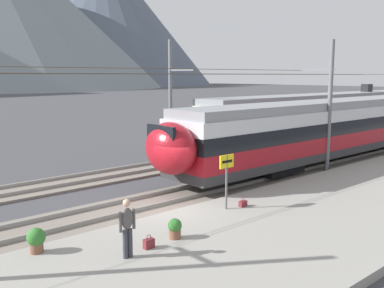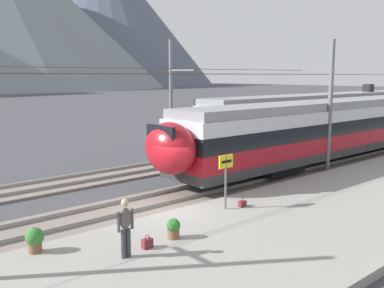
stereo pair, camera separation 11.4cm
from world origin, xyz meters
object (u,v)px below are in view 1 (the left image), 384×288
(train_near_platform, at_px, (362,122))
(platform_sign, at_px, (227,169))
(potted_plant_by_shelter, at_px, (36,239))
(handbag_beside_passenger, at_px, (149,243))
(potted_plant_platform_edge, at_px, (175,228))
(catenary_mast_mid, at_px, (328,104))
(passenger_walking, at_px, (127,225))
(catenary_mast_far_side, at_px, (172,97))
(train_far_track, at_px, (335,112))
(handbag_near_sign, at_px, (243,203))

(train_near_platform, relative_size, platform_sign, 16.45)
(platform_sign, distance_m, potted_plant_by_shelter, 7.21)
(handbag_beside_passenger, bearing_deg, train_near_platform, 11.74)
(potted_plant_by_shelter, bearing_deg, handbag_beside_passenger, -35.62)
(handbag_beside_passenger, distance_m, potted_plant_platform_edge, 1.10)
(catenary_mast_mid, bearing_deg, platform_sign, -169.70)
(passenger_walking, height_order, potted_plant_by_shelter, passenger_walking)
(catenary_mast_far_side, relative_size, handbag_beside_passenger, 99.13)
(train_far_track, bearing_deg, catenary_mast_far_side, 173.14)
(train_near_platform, relative_size, handbag_near_sign, 97.68)
(handbag_near_sign, height_order, potted_plant_platform_edge, potted_plant_platform_edge)
(train_far_track, relative_size, catenary_mast_mid, 0.80)
(passenger_walking, distance_m, potted_plant_platform_edge, 2.02)
(train_near_platform, distance_m, catenary_mast_mid, 6.89)
(catenary_mast_mid, xyz_separation_m, handbag_beside_passenger, (-14.18, -2.95, -3.34))
(train_near_platform, height_order, catenary_mast_mid, catenary_mast_mid)
(train_near_platform, distance_m, platform_sign, 16.57)
(catenary_mast_far_side, xyz_separation_m, handbag_beside_passenger, (-10.47, -11.89, -3.51))
(catenary_mast_far_side, relative_size, potted_plant_by_shelter, 56.15)
(train_far_track, bearing_deg, handbag_beside_passenger, -159.66)
(handbag_near_sign, bearing_deg, catenary_mast_mid, 12.44)
(platform_sign, relative_size, potted_plant_by_shelter, 2.86)
(train_near_platform, height_order, potted_plant_platform_edge, train_near_platform)
(catenary_mast_mid, distance_m, handbag_near_sign, 9.80)
(passenger_walking, relative_size, handbag_beside_passenger, 4.07)
(catenary_mast_mid, relative_size, potted_plant_platform_edge, 64.79)
(handbag_beside_passenger, bearing_deg, handbag_near_sign, 10.59)
(passenger_walking, bearing_deg, handbag_beside_passenger, 10.25)
(train_far_track, xyz_separation_m, platform_sign, (-22.28, -8.73, -0.39))
(catenary_mast_far_side, relative_size, passenger_walking, 24.37)
(train_near_platform, bearing_deg, platform_sign, -169.14)
(catenary_mast_far_side, bearing_deg, passenger_walking, -133.18)
(passenger_walking, distance_m, handbag_beside_passenger, 1.16)
(train_near_platform, bearing_deg, passenger_walking, -168.32)
(catenary_mast_far_side, distance_m, handbag_beside_passenger, 16.22)
(train_far_track, xyz_separation_m, potted_plant_platform_edge, (-25.69, -9.81, -1.58))
(train_near_platform, height_order, train_far_track, same)
(train_near_platform, height_order, handbag_beside_passenger, train_near_platform)
(train_near_platform, bearing_deg, potted_plant_platform_edge, -167.94)
(catenary_mast_mid, relative_size, passenger_walking, 24.37)
(catenary_mast_mid, distance_m, passenger_walking, 15.54)
(train_far_track, bearing_deg, potted_plant_by_shelter, -164.66)
(potted_plant_platform_edge, bearing_deg, potted_plant_by_shelter, 154.52)
(handbag_near_sign, distance_m, potted_plant_by_shelter, 7.86)
(platform_sign, bearing_deg, potted_plant_by_shelter, 174.55)
(platform_sign, distance_m, passenger_walking, 5.51)
(catenary_mast_far_side, height_order, passenger_walking, catenary_mast_far_side)
(train_far_track, distance_m, catenary_mast_far_side, 16.51)
(platform_sign, relative_size, handbag_near_sign, 5.94)
(passenger_walking, bearing_deg, catenary_mast_mid, 11.68)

